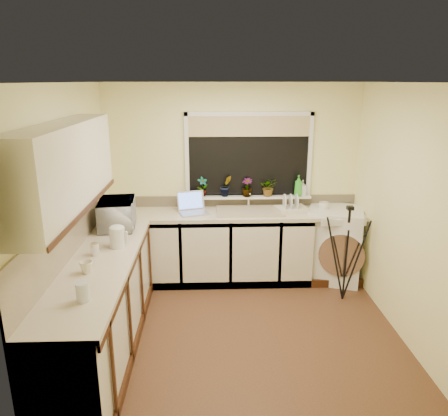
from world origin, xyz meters
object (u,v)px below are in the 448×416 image
at_px(cup_left, 86,267).
at_px(kettle, 117,238).
at_px(microwave, 117,214).
at_px(cup_back, 324,206).
at_px(dish_rack, 292,210).
at_px(plant_b, 226,186).
at_px(washing_machine, 334,244).
at_px(plant_c, 247,187).
at_px(plant_d, 269,187).
at_px(tripod, 346,254).
at_px(laptop, 192,207).
at_px(steel_jar, 95,249).
at_px(glass_jug, 83,292).
at_px(plant_a, 203,187).
at_px(soap_bottle_green, 298,186).
at_px(soap_bottle_clear, 303,188).

bearing_deg(cup_left, kettle, 76.18).
height_order(microwave, cup_back, microwave).
bearing_deg(dish_rack, cup_back, -4.58).
xyz_separation_m(microwave, plant_b, (1.23, 0.72, 0.13)).
bearing_deg(plant_b, washing_machine, -9.16).
relative_size(plant_b, plant_c, 1.13).
distance_m(washing_machine, plant_d, 1.10).
bearing_deg(microwave, tripod, -98.01).
bearing_deg(cup_left, laptop, 64.19).
height_order(steel_jar, microwave, microwave).
relative_size(glass_jug, plant_b, 0.54).
relative_size(washing_machine, plant_b, 3.45).
distance_m(steel_jar, plant_c, 2.17).
height_order(glass_jug, steel_jar, glass_jug).
relative_size(washing_machine, plant_a, 3.67).
bearing_deg(plant_a, plant_b, 0.19).
bearing_deg(plant_a, steel_jar, -122.87).
relative_size(tripod, plant_c, 4.79).
bearing_deg(dish_rack, glass_jug, -143.01).
distance_m(washing_machine, cup_back, 0.51).
relative_size(laptop, dish_rack, 1.10).
bearing_deg(cup_back, glass_jug, -136.81).
distance_m(microwave, plant_a, 1.19).
relative_size(washing_machine, cup_left, 8.37).
bearing_deg(tripod, laptop, 149.14).
bearing_deg(soap_bottle_green, cup_back, -26.60).
bearing_deg(cup_back, plant_d, 166.76).
distance_m(plant_b, soap_bottle_green, 0.92).
distance_m(laptop, plant_a, 0.31).
height_order(glass_jug, cup_back, glass_jug).
bearing_deg(tripod, microwave, 166.56).
relative_size(steel_jar, plant_b, 0.43).
bearing_deg(cup_back, kettle, -153.64).
height_order(soap_bottle_green, soap_bottle_clear, soap_bottle_green).
bearing_deg(cup_left, plant_c, 51.19).
xyz_separation_m(glass_jug, cup_back, (2.37, 2.23, -0.02)).
bearing_deg(washing_machine, soap_bottle_green, 174.00).
distance_m(dish_rack, steel_jar, 2.46).
relative_size(kettle, cup_back, 1.48).
height_order(kettle, microwave, microwave).
distance_m(laptop, microwave, 0.97).
bearing_deg(microwave, steel_jar, 170.18).
bearing_deg(steel_jar, laptop, 57.29).
bearing_deg(dish_rack, plant_c, 148.78).
height_order(washing_machine, plant_a, plant_a).
height_order(steel_jar, cup_left, steel_jar).
height_order(glass_jug, cup_left, glass_jug).
bearing_deg(glass_jug, plant_a, 70.35).
height_order(plant_b, plant_c, plant_b).
distance_m(dish_rack, plant_c, 0.63).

